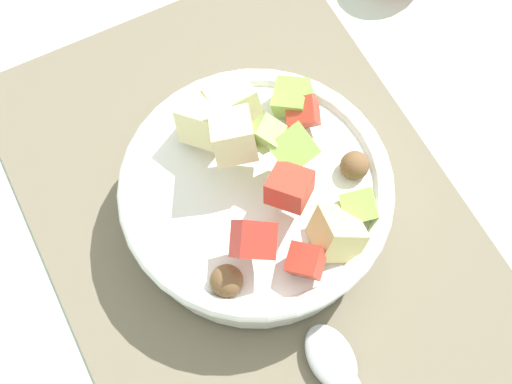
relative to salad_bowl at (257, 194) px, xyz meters
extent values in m
plane|color=silver|center=(-0.01, 0.01, -0.04)|extent=(2.40, 2.40, 0.00)
cube|color=#756B56|center=(-0.01, 0.01, -0.04)|extent=(0.51, 0.34, 0.01)
cylinder|color=white|center=(0.00, 0.00, -0.01)|extent=(0.20, 0.20, 0.05)
torus|color=white|center=(0.00, 0.00, 0.01)|extent=(0.22, 0.22, 0.02)
cube|color=#E5D684|center=(-0.07, -0.03, 0.03)|extent=(0.05, 0.05, 0.05)
cube|color=#A3CC6B|center=(0.02, -0.02, 0.06)|extent=(0.04, 0.03, 0.03)
sphere|color=brown|center=(-0.06, 0.06, 0.02)|extent=(0.03, 0.03, 0.04)
cube|color=beige|center=(0.06, -0.01, 0.04)|extent=(0.04, 0.04, 0.04)
cube|color=#BC3828|center=(-0.03, -0.01, 0.05)|extent=(0.04, 0.04, 0.03)
cube|color=#9EC656|center=(-0.06, -0.06, 0.03)|extent=(0.03, 0.03, 0.03)
cube|color=#BC3828|center=(0.03, -0.06, 0.03)|extent=(0.03, 0.04, 0.03)
cube|color=#BC3828|center=(-0.08, 0.00, 0.03)|extent=(0.03, 0.04, 0.03)
cube|color=#8CB74C|center=(0.05, -0.06, 0.03)|extent=(0.04, 0.04, 0.03)
sphere|color=brown|center=(-0.02, -0.08, 0.02)|extent=(0.03, 0.03, 0.03)
cube|color=beige|center=(0.06, 0.01, 0.04)|extent=(0.06, 0.05, 0.05)
cube|color=red|center=(-0.05, 0.03, 0.05)|extent=(0.04, 0.04, 0.04)
cube|color=#9EC656|center=(0.00, -0.03, 0.05)|extent=(0.04, 0.04, 0.04)
cube|color=beige|center=(0.03, 0.01, 0.06)|extent=(0.05, 0.04, 0.04)
ellipsoid|color=#B7B7BC|center=(-0.14, 0.00, -0.03)|extent=(0.06, 0.04, 0.01)
camera|label=1|loc=(-0.22, 0.12, 0.55)|focal=52.56mm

